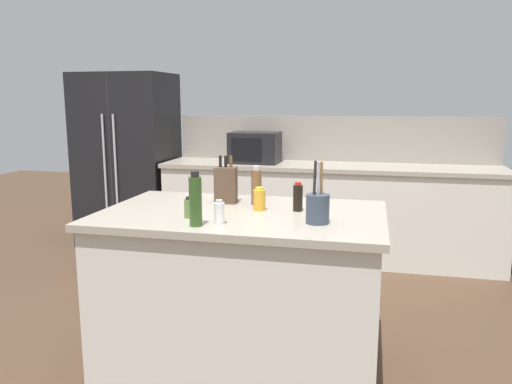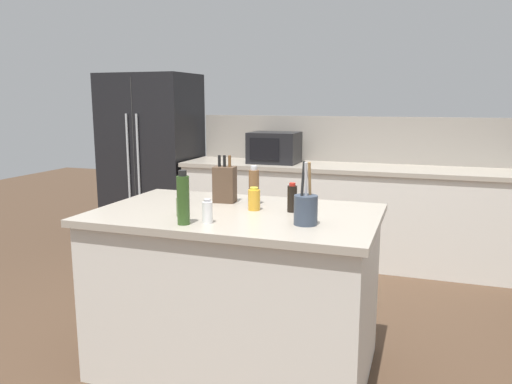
# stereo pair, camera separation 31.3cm
# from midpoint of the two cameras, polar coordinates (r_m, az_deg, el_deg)

# --- Properties ---
(ground_plane) EXTENTS (14.00, 14.00, 0.00)m
(ground_plane) POSITION_cam_midpoint_polar(r_m,az_deg,el_deg) (3.16, 0.82, -19.13)
(ground_plane) COLOR #473323
(back_counter_run) EXTENTS (3.29, 0.66, 0.94)m
(back_counter_run) POSITION_cam_midpoint_polar(r_m,az_deg,el_deg) (4.96, 12.12, -2.44)
(back_counter_run) COLOR beige
(back_counter_run) RESTS_ON ground_plane
(wall_backsplash) EXTENTS (3.25, 0.03, 0.46)m
(wall_backsplash) POSITION_cam_midpoint_polar(r_m,az_deg,el_deg) (5.17, 12.84, 5.87)
(wall_backsplash) COLOR gray
(wall_backsplash) RESTS_ON back_counter_run
(kitchen_island) EXTENTS (1.59, 0.99, 0.94)m
(kitchen_island) POSITION_cam_midpoint_polar(r_m,az_deg,el_deg) (2.95, 0.85, -11.14)
(kitchen_island) COLOR beige
(kitchen_island) RESTS_ON ground_plane
(refrigerator) EXTENTS (0.96, 0.75, 1.84)m
(refrigerator) POSITION_cam_midpoint_polar(r_m,az_deg,el_deg) (5.61, -10.22, 3.73)
(refrigerator) COLOR black
(refrigerator) RESTS_ON ground_plane
(microwave) EXTENTS (0.48, 0.39, 0.31)m
(microwave) POSITION_cam_midpoint_polar(r_m,az_deg,el_deg) (5.00, 3.91, 5.08)
(microwave) COLOR black
(microwave) RESTS_ON back_counter_run
(knife_block) EXTENTS (0.14, 0.11, 0.29)m
(knife_block) POSITION_cam_midpoint_polar(r_m,az_deg,el_deg) (3.05, -0.67, 0.90)
(knife_block) COLOR #4C3828
(knife_block) RESTS_ON kitchen_island
(utensil_crock) EXTENTS (0.12, 0.12, 0.32)m
(utensil_crock) POSITION_cam_midpoint_polar(r_m,az_deg,el_deg) (2.53, 9.25, -1.93)
(utensil_crock) COLOR #333D4C
(utensil_crock) RESTS_ON kitchen_island
(salt_shaker) EXTENTS (0.05, 0.05, 0.12)m
(salt_shaker) POSITION_cam_midpoint_polar(r_m,az_deg,el_deg) (2.54, -2.08, -2.31)
(salt_shaker) COLOR silver
(salt_shaker) RESTS_ON kitchen_island
(soy_sauce_bottle) EXTENTS (0.05, 0.05, 0.17)m
(soy_sauce_bottle) POSITION_cam_midpoint_polar(r_m,az_deg,el_deg) (2.81, 7.35, -0.74)
(soy_sauce_bottle) COLOR black
(soy_sauce_bottle) RESTS_ON kitchen_island
(spice_jar_oregano) EXTENTS (0.06, 0.06, 0.11)m
(spice_jar_oregano) POSITION_cam_midpoint_polar(r_m,az_deg,el_deg) (2.70, -5.26, -1.69)
(spice_jar_oregano) COLOR #567038
(spice_jar_oregano) RESTS_ON kitchen_island
(pepper_grinder) EXTENTS (0.06, 0.06, 0.24)m
(pepper_grinder) POSITION_cam_midpoint_polar(r_m,az_deg,el_deg) (2.98, 2.77, 0.61)
(pepper_grinder) COLOR brown
(pepper_grinder) RESTS_ON kitchen_island
(olive_oil_bottle) EXTENTS (0.06, 0.06, 0.28)m
(olive_oil_bottle) POSITION_cam_midpoint_polar(r_m,az_deg,el_deg) (2.50, -4.80, -0.85)
(olive_oil_bottle) COLOR #2D4C1E
(olive_oil_bottle) RESTS_ON kitchen_island
(honey_jar) EXTENTS (0.07, 0.07, 0.13)m
(honey_jar) POSITION_cam_midpoint_polar(r_m,az_deg,el_deg) (2.84, 2.94, -0.88)
(honey_jar) COLOR gold
(honey_jar) RESTS_ON kitchen_island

